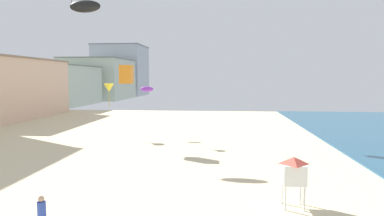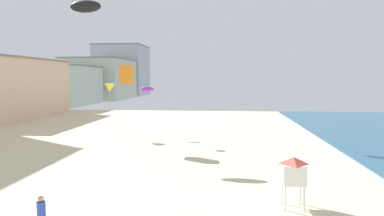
# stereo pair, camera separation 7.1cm
# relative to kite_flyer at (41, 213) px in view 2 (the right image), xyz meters

# --- Properties ---
(boardwalk_hotel_far) EXTENTS (11.45, 22.32, 9.34)m
(boardwalk_hotel_far) POSITION_rel_kite_flyer_xyz_m (-30.05, 62.10, 3.76)
(boardwalk_hotel_far) COLOR #B7C6B2
(boardwalk_hotel_far) RESTS_ON ground
(boardwalk_hotel_distant) EXTENTS (16.87, 22.33, 12.13)m
(boardwalk_hotel_distant) POSITION_rel_kite_flyer_xyz_m (-30.05, 86.10, 5.15)
(boardwalk_hotel_distant) COLOR #B7C6B2
(boardwalk_hotel_distant) RESTS_ON ground
(boardwalk_hotel_furthest) EXTENTS (17.12, 18.09, 18.16)m
(boardwalk_hotel_furthest) POSITION_rel_kite_flyer_xyz_m (-30.05, 108.11, 8.17)
(boardwalk_hotel_furthest) COLOR #ADB7C1
(boardwalk_hotel_furthest) RESTS_ON ground
(kite_flyer) EXTENTS (0.34, 0.34, 1.64)m
(kite_flyer) POSITION_rel_kite_flyer_xyz_m (0.00, 0.00, 0.00)
(kite_flyer) COLOR #383D4C
(kite_flyer) RESTS_ON ground
(lifeguard_stand) EXTENTS (1.10, 1.10, 2.55)m
(lifeguard_stand) POSITION_rel_kite_flyer_xyz_m (10.81, 3.99, 0.92)
(lifeguard_stand) COLOR white
(lifeguard_stand) RESTS_ON ground
(kite_black_parafoil) EXTENTS (2.74, 0.76, 1.07)m
(kite_black_parafoil) POSITION_rel_kite_flyer_xyz_m (-4.62, 16.02, 11.65)
(kite_black_parafoil) COLOR black
(kite_yellow_delta) EXTENTS (1.11, 1.11, 2.51)m
(kite_yellow_delta) POSITION_rel_kite_flyer_xyz_m (-4.95, 22.57, 4.44)
(kite_yellow_delta) COLOR yellow
(kite_purple_parafoil) EXTENTS (1.44, 0.40, 0.56)m
(kite_purple_parafoil) POSITION_rel_kite_flyer_xyz_m (-1.01, 23.53, 4.27)
(kite_purple_parafoil) COLOR purple
(kite_orange_box) EXTENTS (1.06, 1.06, 1.67)m
(kite_orange_box) POSITION_rel_kite_flyer_xyz_m (-1.44, 17.26, 5.81)
(kite_orange_box) COLOR orange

